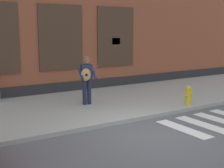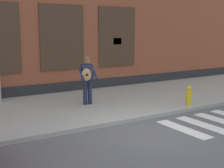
% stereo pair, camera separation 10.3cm
% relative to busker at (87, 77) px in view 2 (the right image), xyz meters
% --- Properties ---
extents(ground_plane, '(160.00, 160.00, 0.00)m').
position_rel_busker_xyz_m(ground_plane, '(0.18, -3.56, -1.11)').
color(ground_plane, '#56565B').
extents(sidewalk, '(28.00, 4.97, 0.13)m').
position_rel_busker_xyz_m(sidewalk, '(0.18, 0.16, -1.04)').
color(sidewalk, '#9E9E99').
rests_on(sidewalk, ground).
extents(building_backdrop, '(28.00, 4.06, 7.13)m').
position_rel_busker_xyz_m(building_backdrop, '(0.18, 4.64, 2.45)').
color(building_backdrop, brown).
rests_on(building_backdrop, ground).
extents(busker, '(0.72, 0.60, 1.71)m').
position_rel_busker_xyz_m(busker, '(0.00, 0.00, 0.00)').
color(busker, '#1E233D').
rests_on(busker, sidewalk).
extents(fire_hydrant, '(0.38, 0.20, 0.70)m').
position_rel_busker_xyz_m(fire_hydrant, '(3.04, -1.97, -0.63)').
color(fire_hydrant, gold).
rests_on(fire_hydrant, sidewalk).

